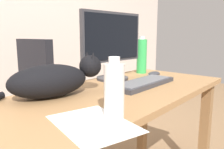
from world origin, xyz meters
name	(u,v)px	position (x,y,z in m)	size (l,w,h in m)	color
desk	(118,111)	(0.00, 0.00, 0.60)	(1.38, 0.62, 0.71)	#9E7247
office_chair	(53,109)	(0.09, 0.72, 0.42)	(0.48, 0.48, 0.96)	black
monitor	(113,43)	(0.19, 0.20, 0.94)	(0.48, 0.20, 0.41)	#333338
keyboard	(143,83)	(0.17, -0.04, 0.72)	(0.44, 0.15, 0.03)	#333338
cat	(54,79)	(-0.28, 0.14, 0.79)	(0.60, 0.27, 0.20)	black
computer_mouse	(154,74)	(0.44, 0.05, 0.73)	(0.11, 0.06, 0.04)	#333338
paper_sheet	(93,124)	(-0.40, -0.22, 0.71)	(0.21, 0.30, 0.00)	white
water_bottle	(142,56)	(0.51, 0.20, 0.83)	(0.07, 0.07, 0.27)	green
spray_bottle	(114,90)	(-0.30, -0.23, 0.80)	(0.07, 0.07, 0.21)	silver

